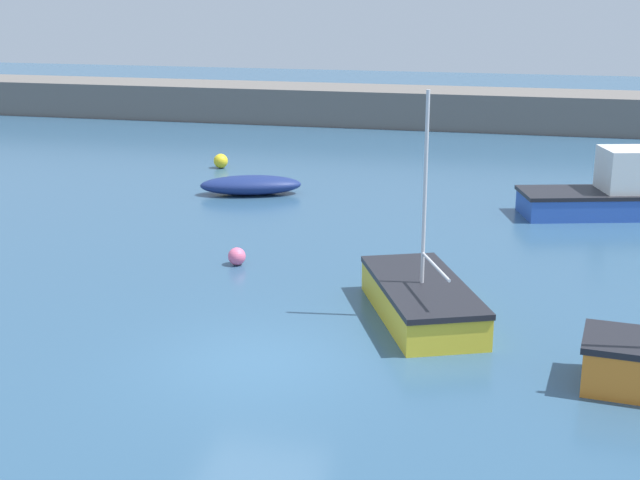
# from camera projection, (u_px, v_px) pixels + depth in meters

# --- Properties ---
(ground_plane) EXTENTS (120.00, 120.00, 0.20)m
(ground_plane) POSITION_uv_depth(u_px,v_px,m) (258.00, 367.00, 16.97)
(ground_plane) COLOR #2D5170
(harbor_breakwater) EXTENTS (64.06, 3.99, 1.82)m
(harbor_breakwater) POSITION_uv_depth(u_px,v_px,m) (439.00, 108.00, 45.37)
(harbor_breakwater) COLOR #66605B
(harbor_breakwater) RESTS_ON ground_plane
(sailboat_twin_hulled) EXTENTS (3.28, 4.57, 4.89)m
(sailboat_twin_hulled) POSITION_uv_depth(u_px,v_px,m) (421.00, 300.00, 19.12)
(sailboat_twin_hulled) COLOR yellow
(sailboat_twin_hulled) RESTS_ON ground_plane
(rowboat_white_midwater) EXTENTS (3.69, 2.31, 0.65)m
(rowboat_white_midwater) POSITION_uv_depth(u_px,v_px,m) (251.00, 185.00, 30.49)
(rowboat_white_midwater) COLOR navy
(rowboat_white_midwater) RESTS_ON ground_plane
(motorboat_grey_hull) EXTENTS (6.62, 3.57, 2.11)m
(motorboat_grey_hull) POSITION_uv_depth(u_px,v_px,m) (629.00, 191.00, 27.61)
(motorboat_grey_hull) COLOR #2D56B7
(motorboat_grey_hull) RESTS_ON ground_plane
(mooring_buoy_yellow) EXTENTS (0.56, 0.56, 0.56)m
(mooring_buoy_yellow) POSITION_uv_depth(u_px,v_px,m) (221.00, 161.00, 34.92)
(mooring_buoy_yellow) COLOR yellow
(mooring_buoy_yellow) RESTS_ON ground_plane
(mooring_buoy_pink) EXTENTS (0.46, 0.46, 0.46)m
(mooring_buoy_pink) POSITION_uv_depth(u_px,v_px,m) (237.00, 256.00, 22.80)
(mooring_buoy_pink) COLOR #EA668C
(mooring_buoy_pink) RESTS_ON ground_plane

